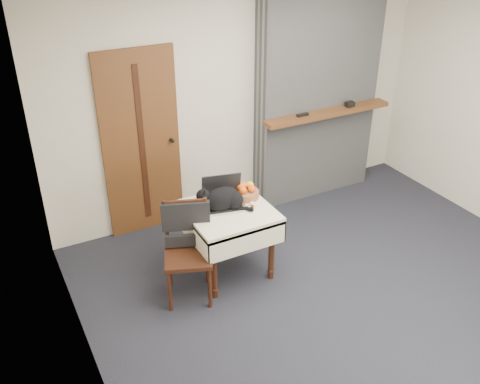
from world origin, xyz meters
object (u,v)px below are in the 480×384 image
object	(u,v)px
side_table	(229,219)
laptop	(224,198)
cat	(223,199)
fruit_basket	(246,192)
door	(141,145)
pill_bottle	(252,206)
cream_jar	(204,215)
chair	(187,237)

from	to	relation	value
side_table	laptop	bearing A→B (deg)	89.65
side_table	cat	world-z (taller)	cat
laptop	cat	size ratio (longest dim) A/B	0.89
laptop	fruit_basket	size ratio (longest dim) A/B	1.74
door	pill_bottle	xyz separation A→B (m)	(0.63, -1.26, -0.26)
cream_jar	fruit_basket	distance (m)	0.54
chair	fruit_basket	bearing A→B (deg)	37.81
laptop	cat	distance (m)	0.10
door	fruit_basket	xyz separation A→B (m)	(0.69, -1.02, -0.24)
door	fruit_basket	bearing A→B (deg)	-55.95
cream_jar	door	bearing A→B (deg)	98.13
door	fruit_basket	world-z (taller)	door
pill_bottle	chair	bearing A→B (deg)	177.92
cat	pill_bottle	size ratio (longest dim) A/B	6.11
side_table	cream_jar	distance (m)	0.31
door	cat	world-z (taller)	door
cat	pill_bottle	xyz separation A→B (m)	(0.23, -0.14, -0.07)
door	laptop	world-z (taller)	door
pill_bottle	chair	world-z (taller)	chair
laptop	chair	distance (m)	0.54
side_table	laptop	xyz separation A→B (m)	(0.00, 0.10, 0.18)
door	pill_bottle	distance (m)	1.43
fruit_basket	cat	bearing A→B (deg)	-160.83
side_table	chair	xyz separation A→B (m)	(-0.46, -0.09, 0.01)
chair	side_table	bearing A→B (deg)	32.14
side_table	door	bearing A→B (deg)	110.90
door	chair	bearing A→B (deg)	-91.37
cream_jar	chair	world-z (taller)	chair
laptop	cream_jar	distance (m)	0.30
cream_jar	cat	bearing A→B (deg)	13.59
pill_bottle	chair	size ratio (longest dim) A/B	0.09
side_table	laptop	world-z (taller)	laptop
cat	cream_jar	size ratio (longest dim) A/B	7.24
side_table	cream_jar	world-z (taller)	cream_jar
pill_bottle	fruit_basket	size ratio (longest dim) A/B	0.32
cream_jar	side_table	bearing A→B (deg)	6.65
side_table	cream_jar	size ratio (longest dim) A/B	11.48
laptop	cat	xyz separation A→B (m)	(-0.04, -0.08, 0.04)
cat	pill_bottle	distance (m)	0.28
cream_jar	fruit_basket	size ratio (longest dim) A/B	0.27
door	fruit_basket	distance (m)	1.25
pill_bottle	door	bearing A→B (deg)	116.44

